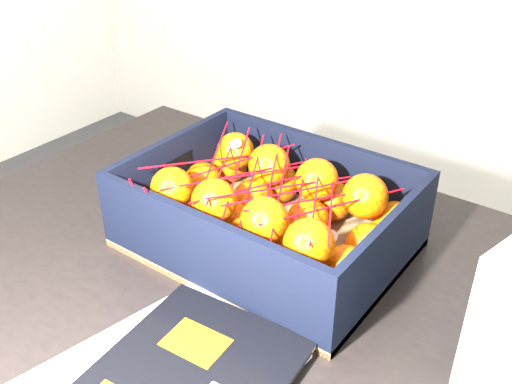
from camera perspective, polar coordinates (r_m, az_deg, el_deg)
The scene contains 5 objects.
table at distance 0.90m, azimuth 1.73°, elevation -14.47°, with size 1.20×0.81×0.75m.
magazine_stack at distance 0.72m, azimuth -8.58°, elevation -17.67°, with size 0.29×0.32×0.02m.
produce_crate at distance 0.90m, azimuth 1.14°, elevation -2.99°, with size 0.40×0.30×0.13m.
clementine_heap at distance 0.89m, azimuth 1.47°, elevation -1.93°, with size 0.39×0.29×0.12m.
mesh_net at distance 0.86m, azimuth 0.57°, elevation 0.93°, with size 0.33×0.27×0.09m.
Camera 1 is at (0.66, -0.24, 1.29)m, focal length 41.19 mm.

